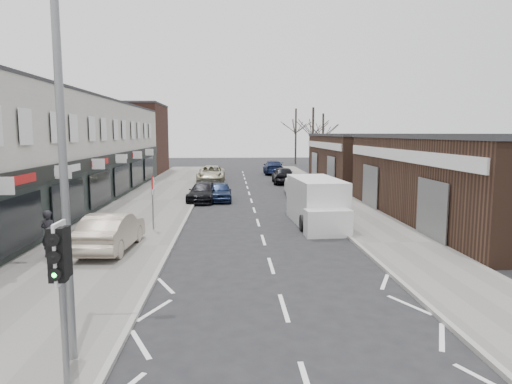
{
  "coord_description": "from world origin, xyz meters",
  "views": [
    {
      "loc": [
        -1.41,
        -9.91,
        4.74
      ],
      "look_at": [
        -0.51,
        6.66,
        2.6
      ],
      "focal_mm": 32.0,
      "sensor_mm": 36.0,
      "label": 1
    }
  ],
  "objects": [
    {
      "name": "tree_far_b",
      "position": [
        11.5,
        54.0,
        0.0
      ],
      "size": [
        3.6,
        3.6,
        7.5
      ],
      "primitive_type": null,
      "color": "#382D26",
      "rests_on": "ground"
    },
    {
      "name": "pavement_left",
      "position": [
        -6.75,
        22.0,
        0.06
      ],
      "size": [
        5.5,
        64.0,
        0.12
      ],
      "primitive_type": "cube",
      "color": "slate",
      "rests_on": "ground"
    },
    {
      "name": "sedan_on_pavement",
      "position": [
        -6.2,
        8.17,
        0.87
      ],
      "size": [
        1.85,
        4.63,
        1.5
      ],
      "primitive_type": "imported",
      "rotation": [
        0.0,
        0.0,
        3.08
      ],
      "color": "#A39382",
      "rests_on": "pavement_left"
    },
    {
      "name": "parked_car_right_c",
      "position": [
        3.5,
        43.13,
        0.79
      ],
      "size": [
        2.36,
        5.51,
        1.58
      ],
      "primitive_type": "imported",
      "rotation": [
        0.0,
        0.0,
        3.12
      ],
      "color": "#141C3E",
      "rests_on": "ground"
    },
    {
      "name": "brick_block_far",
      "position": [
        -13.5,
        45.0,
        4.0
      ],
      "size": [
        8.0,
        10.0,
        8.0
      ],
      "primitive_type": "cube",
      "color": "#45261D",
      "rests_on": "ground"
    },
    {
      "name": "parked_car_left_a",
      "position": [
        -2.2,
        22.05,
        0.67
      ],
      "size": [
        1.63,
        3.93,
        1.33
      ],
      "primitive_type": "imported",
      "rotation": [
        0.0,
        0.0,
        0.01
      ],
      "color": "#142140",
      "rests_on": "ground"
    },
    {
      "name": "shop_terrace_left",
      "position": [
        -13.5,
        19.5,
        3.55
      ],
      "size": [
        8.0,
        41.0,
        7.1
      ],
      "primitive_type": "cube",
      "color": "beige",
      "rests_on": "ground"
    },
    {
      "name": "right_unit_near",
      "position": [
        12.5,
        14.0,
        2.25
      ],
      "size": [
        10.0,
        18.0,
        4.5
      ],
      "primitive_type": "cube",
      "color": "#3A251A",
      "rests_on": "ground"
    },
    {
      "name": "right_unit_far",
      "position": [
        12.5,
        34.0,
        2.25
      ],
      "size": [
        10.0,
        16.0,
        4.5
      ],
      "primitive_type": "cube",
      "color": "#3A251A",
      "rests_on": "ground"
    },
    {
      "name": "ground",
      "position": [
        0.0,
        0.0,
        0.0
      ],
      "size": [
        160.0,
        160.0,
        0.0
      ],
      "primitive_type": "plane",
      "color": "black",
      "rests_on": "ground"
    },
    {
      "name": "pedestrian",
      "position": [
        -8.23,
        7.14,
        1.02
      ],
      "size": [
        0.75,
        0.6,
        1.8
      ],
      "primitive_type": "imported",
      "rotation": [
        0.0,
        0.0,
        2.85
      ],
      "color": "black",
      "rests_on": "pavement_left"
    },
    {
      "name": "white_van",
      "position": [
        3.03,
        13.38,
        1.14
      ],
      "size": [
        2.47,
        6.29,
        2.41
      ],
      "rotation": [
        0.0,
        0.0,
        0.06
      ],
      "color": "silver",
      "rests_on": "ground"
    },
    {
      "name": "parked_car_left_b",
      "position": [
        -3.4,
        21.82,
        0.65
      ],
      "size": [
        2.23,
        4.65,
        1.31
      ],
      "primitive_type": "imported",
      "rotation": [
        0.0,
        0.0,
        -0.09
      ],
      "color": "black",
      "rests_on": "ground"
    },
    {
      "name": "warning_sign",
      "position": [
        -5.16,
        12.0,
        2.2
      ],
      "size": [
        0.12,
        0.8,
        2.7
      ],
      "color": "slate",
      "rests_on": "pavement_left"
    },
    {
      "name": "tree_far_c",
      "position": [
        8.5,
        60.0,
        0.0
      ],
      "size": [
        3.6,
        3.6,
        8.5
      ],
      "primitive_type": null,
      "color": "#382D26",
      "rests_on": "ground"
    },
    {
      "name": "parked_car_right_a",
      "position": [
        3.5,
        25.25,
        0.65
      ],
      "size": [
        1.61,
        4.01,
        1.3
      ],
      "primitive_type": "imported",
      "rotation": [
        0.0,
        0.0,
        3.08
      ],
      "color": "silver",
      "rests_on": "ground"
    },
    {
      "name": "street_lamp",
      "position": [
        -4.53,
        -0.8,
        4.62
      ],
      "size": [
        2.23,
        0.22,
        8.0
      ],
      "color": "slate",
      "rests_on": "pavement_left"
    },
    {
      "name": "parked_car_left_c",
      "position": [
        -3.4,
        34.98,
        0.79
      ],
      "size": [
        2.67,
        5.7,
        1.58
      ],
      "primitive_type": "imported",
      "rotation": [
        0.0,
        0.0,
        -0.01
      ],
      "color": "#ADA98B",
      "rests_on": "ground"
    },
    {
      "name": "tree_far_a",
      "position": [
        9.0,
        48.0,
        0.0
      ],
      "size": [
        3.6,
        3.6,
        8.0
      ],
      "primitive_type": null,
      "color": "#382D26",
      "rests_on": "ground"
    },
    {
      "name": "pavement_right",
      "position": [
        5.75,
        22.0,
        0.06
      ],
      "size": [
        3.5,
        64.0,
        0.12
      ],
      "primitive_type": "cube",
      "color": "slate",
      "rests_on": "ground"
    },
    {
      "name": "traffic_light",
      "position": [
        -4.4,
        -2.02,
        2.41
      ],
      "size": [
        0.28,
        0.6,
        3.1
      ],
      "color": "slate",
      "rests_on": "pavement_left"
    },
    {
      "name": "parked_car_right_b",
      "position": [
        3.5,
        33.05,
        0.81
      ],
      "size": [
        2.08,
        4.83,
        1.63
      ],
      "primitive_type": "imported",
      "rotation": [
        0.0,
        0.0,
        3.11
      ],
      "color": "black",
      "rests_on": "ground"
    }
  ]
}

